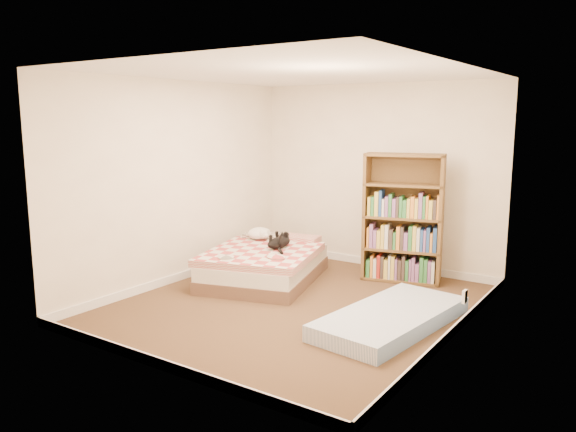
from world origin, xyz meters
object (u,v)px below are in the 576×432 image
Objects in this scene: bookshelf at (403,235)px; floor_mattress at (391,318)px; bed at (266,264)px; black_cat at (281,242)px; white_dog at (259,233)px.

floor_mattress is at bearing -84.75° from bookshelf.
bed is 2.80× the size of black_cat.
floor_mattress is at bearing -32.99° from bed.
bookshelf is 0.90× the size of floor_mattress.
bookshelf is 2.26× the size of black_cat.
white_dog reaches higher than floor_mattress.
black_cat is at bearing 25.51° from bed.
bed is 1.11× the size of floor_mattress.
bed is 4.80× the size of white_dog.
white_dog is (-0.38, 0.36, 0.29)m from bed.
bookshelf is at bearing 17.45° from bed.
white_dog is (-2.37, 0.97, 0.42)m from floor_mattress.
black_cat and white_dog have the same top height.
black_cat is (-1.85, 0.73, 0.41)m from floor_mattress.
floor_mattress is 2.59m from white_dog.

